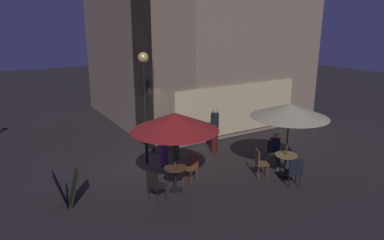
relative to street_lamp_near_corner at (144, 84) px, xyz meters
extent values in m
plane|color=#2B2526|center=(-0.27, 0.03, -2.88)|extent=(60.00, 60.00, 0.00)
cube|color=gray|center=(5.18, 1.79, 1.36)|extent=(8.94, 1.87, 8.48)
cube|color=gray|center=(1.65, 5.31, 1.36)|extent=(1.87, 8.92, 8.48)
cube|color=beige|center=(4.74, 0.81, -1.63)|extent=(6.26, 0.08, 2.10)
cylinder|color=black|center=(0.00, 0.00, -1.05)|extent=(0.10, 0.10, 3.66)
sphere|color=#FDC774|center=(0.00, 0.00, 0.88)|extent=(0.35, 0.35, 0.35)
cube|color=black|center=(-2.88, -1.60, -2.37)|extent=(0.37, 0.58, 0.98)
cube|color=black|center=(-3.24, -1.56, -2.37)|extent=(0.37, 0.58, 0.98)
cylinder|color=black|center=(3.47, -3.29, -2.86)|extent=(0.40, 0.40, 0.03)
cylinder|color=black|center=(3.47, -3.29, -2.52)|extent=(0.06, 0.06, 0.72)
cylinder|color=olive|center=(3.47, -3.29, -2.15)|extent=(0.73, 0.73, 0.03)
cylinder|color=black|center=(-0.10, -2.34, -2.86)|extent=(0.40, 0.40, 0.03)
cylinder|color=black|center=(-0.10, -2.34, -2.52)|extent=(0.06, 0.06, 0.72)
cylinder|color=#53301E|center=(-0.10, -2.34, -2.15)|extent=(0.66, 0.66, 0.03)
cylinder|color=black|center=(3.47, -3.29, -2.85)|extent=(0.36, 0.36, 0.06)
cylinder|color=#503B22|center=(3.47, -3.29, -1.68)|extent=(0.05, 0.05, 2.39)
cone|color=tan|center=(3.47, -3.29, -0.65)|extent=(2.45, 2.45, 0.43)
cylinder|color=black|center=(-0.10, -2.34, -2.85)|extent=(0.36, 0.36, 0.06)
cylinder|color=#46381D|center=(-0.10, -2.34, -1.69)|extent=(0.05, 0.05, 2.37)
cone|color=maroon|center=(-0.10, -2.34, -0.72)|extent=(2.56, 2.56, 0.52)
cylinder|color=#4E3E1F|center=(3.78, -2.74, -2.65)|extent=(0.03, 0.03, 0.46)
cylinder|color=#4E3E1F|center=(3.49, -2.65, -2.65)|extent=(0.03, 0.03, 0.46)
cylinder|color=#4E3E1F|center=(3.87, -2.44, -2.65)|extent=(0.03, 0.03, 0.46)
cylinder|color=#4E3E1F|center=(3.57, -2.36, -2.65)|extent=(0.03, 0.03, 0.46)
cube|color=#4E3E1F|center=(3.68, -2.55, -2.41)|extent=(0.47, 0.47, 0.04)
cube|color=#4E3E1F|center=(3.72, -2.38, -2.18)|extent=(0.38, 0.14, 0.42)
cylinder|color=brown|center=(2.96, -2.88, -2.65)|extent=(0.03, 0.03, 0.45)
cylinder|color=brown|center=(2.83, -3.17, -2.65)|extent=(0.03, 0.03, 0.45)
cylinder|color=brown|center=(2.67, -2.75, -2.65)|extent=(0.03, 0.03, 0.45)
cylinder|color=brown|center=(2.54, -3.04, -2.65)|extent=(0.03, 0.03, 0.45)
cube|color=brown|center=(2.75, -2.96, -2.41)|extent=(0.52, 0.52, 0.04)
cube|color=brown|center=(2.59, -2.89, -2.17)|extent=(0.20, 0.37, 0.44)
cylinder|color=black|center=(3.08, -3.69, -2.67)|extent=(0.03, 0.03, 0.43)
cylinder|color=black|center=(3.38, -3.84, -2.67)|extent=(0.03, 0.03, 0.43)
cylinder|color=black|center=(2.93, -3.99, -2.67)|extent=(0.03, 0.03, 0.43)
cylinder|color=black|center=(3.23, -4.14, -2.67)|extent=(0.03, 0.03, 0.43)
cube|color=black|center=(3.15, -3.91, -2.43)|extent=(0.57, 0.57, 0.04)
cube|color=black|center=(3.07, -4.09, -2.18)|extent=(0.40, 0.23, 0.48)
cylinder|color=brown|center=(0.48, -2.25, -2.66)|extent=(0.03, 0.03, 0.44)
cylinder|color=brown|center=(0.35, -1.97, -2.66)|extent=(0.03, 0.03, 0.44)
cylinder|color=brown|center=(0.77, -2.13, -2.66)|extent=(0.03, 0.03, 0.44)
cylinder|color=brown|center=(0.64, -1.84, -2.66)|extent=(0.03, 0.03, 0.44)
cube|color=brown|center=(0.56, -2.05, -2.42)|extent=(0.52, 0.52, 0.04)
cube|color=brown|center=(0.72, -1.98, -2.21)|extent=(0.19, 0.38, 0.38)
cylinder|color=black|center=(-0.74, -2.40, -2.65)|extent=(0.03, 0.03, 0.45)
cylinder|color=black|center=(-0.62, -2.71, -2.65)|extent=(0.03, 0.03, 0.45)
cylinder|color=black|center=(-1.05, -2.52, -2.65)|extent=(0.03, 0.03, 0.45)
cylinder|color=black|center=(-0.93, -2.83, -2.65)|extent=(0.03, 0.03, 0.45)
cube|color=black|center=(-0.84, -2.62, -2.41)|extent=(0.53, 0.53, 0.04)
cube|color=black|center=(-1.01, -2.68, -2.17)|extent=(0.18, 0.40, 0.45)
cube|color=#25422A|center=(3.64, -2.68, -2.39)|extent=(0.44, 0.44, 0.14)
cylinder|color=#25422A|center=(3.59, -2.83, -2.63)|extent=(0.14, 0.14, 0.49)
cylinder|color=black|center=(3.68, -2.55, -2.11)|extent=(0.35, 0.35, 0.56)
sphere|color=tan|center=(3.68, -2.55, -1.73)|extent=(0.22, 0.22, 0.22)
cylinder|color=#532E5D|center=(0.45, -0.47, -2.44)|extent=(0.26, 0.26, 0.88)
cylinder|color=#2B2846|center=(0.45, -0.47, -1.68)|extent=(0.31, 0.31, 0.64)
sphere|color=#906F4A|center=(0.45, -0.47, -1.26)|extent=(0.21, 0.21, 0.21)
cylinder|color=#334A2A|center=(1.09, -0.14, -2.45)|extent=(0.26, 0.26, 0.86)
cylinder|color=#7B7355|center=(1.09, -0.14, -1.69)|extent=(0.30, 0.30, 0.65)
sphere|color=tan|center=(1.09, -0.14, -1.27)|extent=(0.21, 0.21, 0.21)
cylinder|color=#471516|center=(2.72, -0.29, -2.40)|extent=(0.26, 0.26, 0.95)
cylinder|color=black|center=(2.72, -0.29, -1.62)|extent=(0.31, 0.31, 0.61)
sphere|color=tan|center=(2.72, -0.29, -1.23)|extent=(0.20, 0.20, 0.20)
camera|label=1|loc=(-4.60, -10.77, 2.02)|focal=32.63mm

